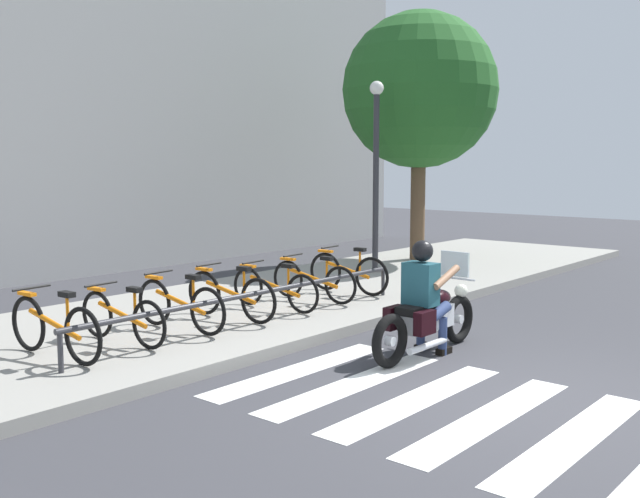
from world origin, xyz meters
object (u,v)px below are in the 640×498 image
Objects in this scene: bicycle_4 at (274,288)px; bike_rack at (258,295)px; motorcycle at (427,318)px; bicycle_6 at (348,272)px; bicycle_2 at (180,305)px; street_lamp at (376,159)px; bicycle_3 at (230,295)px; bicycle_1 at (122,317)px; tree_near_rack at (420,91)px; bicycle_0 at (54,328)px; bicycle_5 at (313,280)px; rider at (424,290)px.

bike_rack is at bearing -148.26° from bicycle_4.
motorcycle is at bearing -73.18° from bike_rack.
bicycle_6 is (1.80, -0.00, 0.03)m from bicycle_4.
bicycle_2 is (-1.59, 2.83, 0.04)m from motorcycle.
street_lamp is (4.96, 1.63, 1.85)m from bike_rack.
street_lamp is (4.96, 1.08, 1.92)m from bicycle_3.
bicycle_6 reaches higher than bike_rack.
bicycle_2 is at bearing -169.58° from street_lamp.
bike_rack is (-2.69, -0.55, 0.07)m from bicycle_6.
tree_near_rack reaches higher than bicycle_1.
street_lamp reaches higher than bicycle_1.
bicycle_1 is at bearing 179.98° from bicycle_6.
bicycle_0 is at bearing -179.99° from bicycle_2.
bicycle_2 is 3.59m from bicycle_6.
bicycle_1 is 4.49m from bicycle_6.
bicycle_6 is (0.90, -0.00, 0.02)m from bicycle_5.
street_lamp is (7.65, 1.08, 1.91)m from bicycle_0.
street_lamp is (2.26, 1.08, 1.92)m from bicycle_6.
rider is 0.85× the size of bicycle_3.
bicycle_4 is (2.69, 0.00, -0.00)m from bicycle_1.
bicycle_4 is 0.90m from bicycle_5.
motorcycle is at bearing -137.54° from street_lamp.
bicycle_0 is 10.52m from tree_near_rack.
bicycle_3 is 0.56m from bike_rack.
motorcycle is at bearing -111.37° from bicycle_5.
bicycle_2 is (0.90, -0.00, 0.02)m from bicycle_1.
bicycle_6 is at bearing -161.62° from tree_near_rack.
bicycle_5 is at bearing 0.01° from bicycle_0.
tree_near_rack reaches higher than bicycle_6.
bicycle_4 is at bearing -166.70° from tree_near_rack.
bicycle_2 is (1.80, 0.00, -0.01)m from bicycle_0.
rider reaches higher than bicycle_6.
bicycle_3 is 1.80m from bicycle_5.
bicycle_1 is at bearing 179.98° from bicycle_3.
bike_rack is at bearing -17.16° from bicycle_1.
street_lamp is (4.06, 1.08, 1.94)m from bicycle_4.
bicycle_1 is 0.94× the size of bicycle_3.
rider is 0.87× the size of bicycle_5.
tree_near_rack is (8.04, 1.48, 3.45)m from bicycle_2.
street_lamp reaches higher than bicycle_4.
bicycle_3 is at bearing -0.02° from bicycle_1.
rider is 2.37m from bike_rack.
bike_rack is (0.90, -0.55, 0.07)m from bicycle_2.
rider is 8.42m from tree_near_rack.
bicycle_5 is at bearing -164.56° from tree_near_rack.
bicycle_3 is at bearing 179.99° from bicycle_6.
bicycle_0 is 2.75m from bike_rack.
bicycle_0 is 0.30× the size of tree_near_rack.
bicycle_0 is at bearing 180.00° from bicycle_6.
bicycle_6 is at bearing -154.55° from street_lamp.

